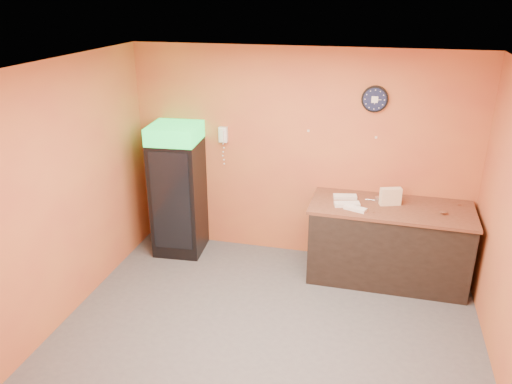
% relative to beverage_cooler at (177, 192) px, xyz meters
% --- Properties ---
extents(floor, '(4.50, 4.50, 0.00)m').
position_rel_beverage_cooler_xyz_m(floor, '(1.60, -1.61, -0.89)').
color(floor, '#47474C').
rests_on(floor, ground).
extents(back_wall, '(4.50, 0.02, 2.80)m').
position_rel_beverage_cooler_xyz_m(back_wall, '(1.60, 0.39, 0.51)').
color(back_wall, '#C87238').
rests_on(back_wall, floor).
extents(left_wall, '(0.02, 4.00, 2.80)m').
position_rel_beverage_cooler_xyz_m(left_wall, '(-0.65, -1.61, 0.51)').
color(left_wall, '#C87238').
rests_on(left_wall, floor).
extents(ceiling, '(4.50, 4.00, 0.02)m').
position_rel_beverage_cooler_xyz_m(ceiling, '(1.60, -1.61, 1.91)').
color(ceiling, white).
rests_on(ceiling, back_wall).
extents(beverage_cooler, '(0.68, 0.69, 1.81)m').
position_rel_beverage_cooler_xyz_m(beverage_cooler, '(0.00, 0.00, 0.00)').
color(beverage_cooler, black).
rests_on(beverage_cooler, floor).
extents(prep_counter, '(1.90, 0.86, 0.95)m').
position_rel_beverage_cooler_xyz_m(prep_counter, '(2.81, -0.03, -0.41)').
color(prep_counter, black).
rests_on(prep_counter, floor).
extents(wall_clock, '(0.32, 0.06, 0.32)m').
position_rel_beverage_cooler_xyz_m(wall_clock, '(2.49, 0.36, 1.32)').
color(wall_clock, black).
rests_on(wall_clock, back_wall).
extents(wall_phone, '(0.11, 0.10, 0.21)m').
position_rel_beverage_cooler_xyz_m(wall_phone, '(0.57, 0.34, 0.75)').
color(wall_phone, white).
rests_on(wall_phone, back_wall).
extents(butcher_paper, '(1.97, 0.93, 0.04)m').
position_rel_beverage_cooler_xyz_m(butcher_paper, '(2.81, -0.03, 0.08)').
color(butcher_paper, brown).
rests_on(butcher_paper, prep_counter).
extents(sub_roll_stack, '(0.27, 0.17, 0.22)m').
position_rel_beverage_cooler_xyz_m(sub_roll_stack, '(2.78, 0.01, 0.21)').
color(sub_roll_stack, '#F4E0BE').
rests_on(sub_roll_stack, butcher_paper).
extents(wrapped_sandwich_left, '(0.33, 0.19, 0.04)m').
position_rel_beverage_cooler_xyz_m(wrapped_sandwich_left, '(2.28, -0.15, 0.13)').
color(wrapped_sandwich_left, silver).
rests_on(wrapped_sandwich_left, butcher_paper).
extents(wrapped_sandwich_mid, '(0.28, 0.19, 0.04)m').
position_rel_beverage_cooler_xyz_m(wrapped_sandwich_mid, '(2.38, -0.26, 0.12)').
color(wrapped_sandwich_mid, silver).
rests_on(wrapped_sandwich_mid, butcher_paper).
extents(wrapped_sandwich_right, '(0.31, 0.17, 0.04)m').
position_rel_beverage_cooler_xyz_m(wrapped_sandwich_right, '(2.24, 0.08, 0.12)').
color(wrapped_sandwich_right, silver).
rests_on(wrapped_sandwich_right, butcher_paper).
extents(kitchen_tool, '(0.06, 0.06, 0.06)m').
position_rel_beverage_cooler_xyz_m(kitchen_tool, '(2.63, 0.08, 0.13)').
color(kitchen_tool, silver).
rests_on(kitchen_tool, butcher_paper).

